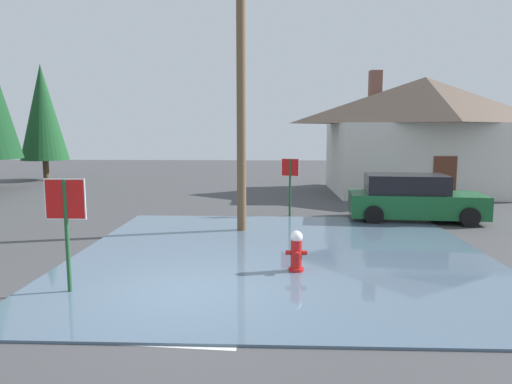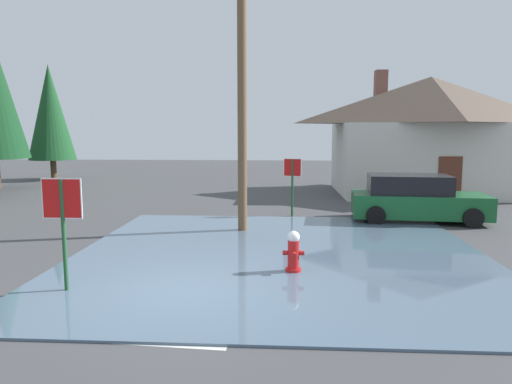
{
  "view_description": "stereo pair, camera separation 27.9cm",
  "coord_description": "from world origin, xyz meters",
  "px_view_note": "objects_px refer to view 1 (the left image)",
  "views": [
    {
      "loc": [
        1.62,
        -8.59,
        3.12
      ],
      "look_at": [
        1.11,
        4.38,
        1.39
      ],
      "focal_mm": 32.69,
      "sensor_mm": 36.0,
      "label": 1
    },
    {
      "loc": [
        1.9,
        -8.58,
        3.12
      ],
      "look_at": [
        1.11,
        4.38,
        1.39
      ],
      "focal_mm": 32.69,
      "sensor_mm": 36.0,
      "label": 2
    }
  ],
  "objects_px": {
    "fire_hydrant": "(296,252)",
    "parked_car": "(413,199)",
    "utility_pole": "(241,65)",
    "house": "(423,133)",
    "stop_sign_far": "(290,176)",
    "stop_sign_near": "(66,212)",
    "pine_tree_mid_left": "(43,113)"
  },
  "relations": [
    {
      "from": "house",
      "to": "parked_car",
      "type": "xyz_separation_m",
      "value": [
        -2.58,
        -7.46,
        -2.19
      ]
    },
    {
      "from": "stop_sign_far",
      "to": "parked_car",
      "type": "height_order",
      "value": "stop_sign_far"
    },
    {
      "from": "utility_pole",
      "to": "stop_sign_far",
      "type": "distance_m",
      "value": 4.72
    },
    {
      "from": "stop_sign_near",
      "to": "stop_sign_far",
      "type": "height_order",
      "value": "stop_sign_near"
    },
    {
      "from": "stop_sign_near",
      "to": "parked_car",
      "type": "height_order",
      "value": "stop_sign_near"
    },
    {
      "from": "fire_hydrant",
      "to": "parked_car",
      "type": "xyz_separation_m",
      "value": [
        4.31,
        6.18,
        0.3
      ]
    },
    {
      "from": "utility_pole",
      "to": "house",
      "type": "xyz_separation_m",
      "value": [
        8.38,
        9.46,
        -2.09
      ]
    },
    {
      "from": "fire_hydrant",
      "to": "house",
      "type": "height_order",
      "value": "house"
    },
    {
      "from": "fire_hydrant",
      "to": "stop_sign_far",
      "type": "height_order",
      "value": "stop_sign_far"
    },
    {
      "from": "parked_car",
      "to": "stop_sign_far",
      "type": "bearing_deg",
      "value": 170.99
    },
    {
      "from": "fire_hydrant",
      "to": "stop_sign_far",
      "type": "bearing_deg",
      "value": 89.29
    },
    {
      "from": "pine_tree_mid_left",
      "to": "utility_pole",
      "type": "bearing_deg",
      "value": -47.29
    },
    {
      "from": "pine_tree_mid_left",
      "to": "house",
      "type": "bearing_deg",
      "value": -12.81
    },
    {
      "from": "stop_sign_near",
      "to": "stop_sign_far",
      "type": "xyz_separation_m",
      "value": [
        4.49,
        8.34,
        -0.11
      ]
    },
    {
      "from": "stop_sign_near",
      "to": "utility_pole",
      "type": "bearing_deg",
      "value": 62.8
    },
    {
      "from": "house",
      "to": "parked_car",
      "type": "height_order",
      "value": "house"
    },
    {
      "from": "stop_sign_near",
      "to": "pine_tree_mid_left",
      "type": "distance_m",
      "value": 22.72
    },
    {
      "from": "utility_pole",
      "to": "house",
      "type": "bearing_deg",
      "value": 48.47
    },
    {
      "from": "parked_car",
      "to": "pine_tree_mid_left",
      "type": "bearing_deg",
      "value": 147.02
    },
    {
      "from": "stop_sign_near",
      "to": "parked_car",
      "type": "distance_m",
      "value": 11.64
    },
    {
      "from": "pine_tree_mid_left",
      "to": "stop_sign_far",
      "type": "bearing_deg",
      "value": -38.26
    },
    {
      "from": "house",
      "to": "utility_pole",
      "type": "bearing_deg",
      "value": -131.53
    },
    {
      "from": "stop_sign_far",
      "to": "parked_car",
      "type": "relative_size",
      "value": 0.46
    },
    {
      "from": "stop_sign_near",
      "to": "utility_pole",
      "type": "xyz_separation_m",
      "value": [
        2.91,
        5.67,
        3.45
      ]
    },
    {
      "from": "stop_sign_far",
      "to": "stop_sign_near",
      "type": "bearing_deg",
      "value": -118.29
    },
    {
      "from": "stop_sign_near",
      "to": "fire_hydrant",
      "type": "height_order",
      "value": "stop_sign_near"
    },
    {
      "from": "fire_hydrant",
      "to": "parked_car",
      "type": "relative_size",
      "value": 0.2
    },
    {
      "from": "utility_pole",
      "to": "house",
      "type": "distance_m",
      "value": 12.81
    },
    {
      "from": "stop_sign_near",
      "to": "house",
      "type": "distance_m",
      "value": 18.93
    },
    {
      "from": "house",
      "to": "parked_car",
      "type": "relative_size",
      "value": 2.07
    },
    {
      "from": "stop_sign_far",
      "to": "house",
      "type": "distance_m",
      "value": 9.72
    },
    {
      "from": "utility_pole",
      "to": "parked_car",
      "type": "xyz_separation_m",
      "value": [
        5.8,
        2.0,
        -4.28
      ]
    }
  ]
}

